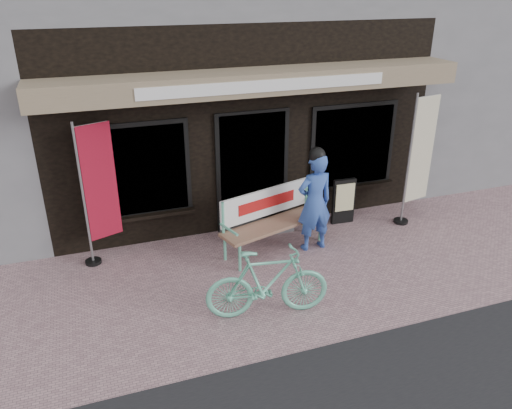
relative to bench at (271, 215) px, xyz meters
name	(u,v)px	position (x,y,z in m)	size (l,w,h in m)	color
ground	(294,281)	(-0.03, -1.11, -0.61)	(70.00, 70.00, 0.00)	#A67F85
storefront	(207,42)	(-0.03, 3.85, 2.38)	(7.00, 6.77, 6.00)	black
neighbor_right_near	(501,36)	(8.47, 4.39, 2.19)	(10.00, 7.00, 5.60)	slate
bench	(271,215)	(0.00, 0.00, 0.00)	(1.99, 1.03, 1.05)	#63C3A2
person	(315,200)	(0.68, -0.25, 0.28)	(0.64, 0.44, 1.81)	#3356B2
bicycle	(268,283)	(-0.71, -1.75, -0.11)	(0.48, 1.68, 1.01)	#63C3A2
nobori_red	(98,191)	(-2.70, 0.55, 0.61)	(0.69, 0.38, 2.36)	gray
nobori_cream	(419,157)	(2.93, 0.13, 0.66)	(0.73, 0.32, 2.47)	gray
menu_stand	(344,201)	(1.63, 0.45, -0.16)	(0.44, 0.11, 0.88)	black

